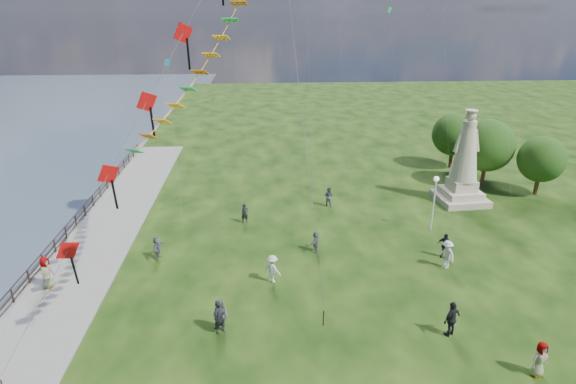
{
  "coord_description": "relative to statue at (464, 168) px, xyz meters",
  "views": [
    {
      "loc": [
        -2.63,
        -17.52,
        15.25
      ],
      "look_at": [
        -1.0,
        8.0,
        5.5
      ],
      "focal_mm": 30.0,
      "sensor_mm": 36.0,
      "label": 1
    }
  ],
  "objects": [
    {
      "name": "lamppost",
      "position": [
        -4.35,
        -5.36,
        0.08
      ],
      "size": [
        0.39,
        0.39,
        4.2
      ],
      "color": "silver",
      "rests_on": "ground"
    },
    {
      "name": "small_kites",
      "position": [
        -8.3,
        3.45,
        11.78
      ],
      "size": [
        26.3,
        13.32,
        29.1
      ],
      "color": "#1A719E",
      "rests_on": "ground"
    },
    {
      "name": "person_1",
      "position": [
        -18.98,
        -16.33,
        -2.06
      ],
      "size": [
        1.02,
        0.9,
        1.79
      ],
      "primitive_type": "imported",
      "rotation": [
        0.0,
        0.0,
        -0.53
      ],
      "color": "#595960",
      "rests_on": "ground"
    },
    {
      "name": "red_kite_train",
      "position": [
        -22.07,
        -14.62,
        7.92
      ],
      "size": [
        9.59,
        9.35,
        17.61
      ],
      "color": "black",
      "rests_on": "ground"
    },
    {
      "name": "person_2",
      "position": [
        -16.22,
        -11.78,
        -2.08
      ],
      "size": [
        1.24,
        1.14,
        1.73
      ],
      "primitive_type": "imported",
      "rotation": [
        0.0,
        0.0,
        2.48
      ],
      "color": "silver",
      "rests_on": "ground"
    },
    {
      "name": "person_9",
      "position": [
        -4.91,
        -9.42,
        -2.1
      ],
      "size": [
        1.09,
        1.03,
        1.7
      ],
      "primitive_type": "imported",
      "rotation": [
        0.0,
        0.0,
        -0.7
      ],
      "color": "black",
      "rests_on": "ground"
    },
    {
      "name": "person_8",
      "position": [
        -5.29,
        -10.78,
        -2.02
      ],
      "size": [
        1.03,
        1.35,
        1.86
      ],
      "primitive_type": "imported",
      "rotation": [
        0.0,
        0.0,
        -1.17
      ],
      "color": "silver",
      "rests_on": "ground"
    },
    {
      "name": "statue",
      "position": [
        0.0,
        0.0,
        0.0
      ],
      "size": [
        4.13,
        4.13,
        7.81
      ],
      "rotation": [
        0.0,
        0.0,
        0.08
      ],
      "color": "#B6AF8A",
      "rests_on": "ground"
    },
    {
      "name": "person_3",
      "position": [
        -7.55,
        -17.37,
        -1.99
      ],
      "size": [
        1.26,
        1.07,
        1.91
      ],
      "primitive_type": "imported",
      "rotation": [
        0.0,
        0.0,
        3.69
      ],
      "color": "black",
      "rests_on": "ground"
    },
    {
      "name": "person_6",
      "position": [
        -18.04,
        -3.13,
        -2.19
      ],
      "size": [
        0.64,
        0.52,
        1.53
      ],
      "primitive_type": "imported",
      "rotation": [
        0.0,
        0.0,
        0.31
      ],
      "color": "black",
      "rests_on": "ground"
    },
    {
      "name": "person_5",
      "position": [
        -23.59,
        -8.4,
        -2.17
      ],
      "size": [
        0.89,
        1.54,
        1.56
      ],
      "primitive_type": "imported",
      "rotation": [
        0.0,
        0.0,
        1.37
      ],
      "color": "#595960",
      "rests_on": "ground"
    },
    {
      "name": "person_11",
      "position": [
        -13.2,
        -8.1,
        -2.22
      ],
      "size": [
        1.04,
        1.47,
        1.45
      ],
      "primitive_type": "imported",
      "rotation": [
        0.0,
        0.0,
        4.33
      ],
      "color": "#595960",
      "rests_on": "ground"
    },
    {
      "name": "waterfront",
      "position": [
        -29.5,
        -10.21,
        -3.01
      ],
      "size": [
        200.0,
        200.0,
        1.51
      ],
      "color": "#384754",
      "rests_on": "ground"
    },
    {
      "name": "tree_row",
      "position": [
        4.29,
        4.89,
        0.59
      ],
      "size": [
        8.69,
        12.14,
        6.14
      ],
      "color": "#382314",
      "rests_on": "ground"
    },
    {
      "name": "person_7",
      "position": [
        -11.21,
        -0.21,
        -2.11
      ],
      "size": [
        0.95,
        0.87,
        1.67
      ],
      "primitive_type": "imported",
      "rotation": [
        0.0,
        0.0,
        2.54
      ],
      "color": "#595960",
      "rests_on": "ground"
    },
    {
      "name": "person_10",
      "position": [
        -29.26,
        -11.68,
        -1.99
      ],
      "size": [
        0.73,
        1.02,
        1.93
      ],
      "primitive_type": "imported",
      "rotation": [
        0.0,
        0.0,
        1.4
      ],
      "color": "#595960",
      "rests_on": "ground"
    },
    {
      "name": "person_0",
      "position": [
        -19.02,
        -16.39,
        -2.04
      ],
      "size": [
        0.78,
        0.76,
        1.82
      ],
      "primitive_type": "imported",
      "rotation": [
        0.0,
        0.0,
        0.72
      ],
      "color": "black",
      "rests_on": "ground"
    },
    {
      "name": "person_4",
      "position": [
        -4.76,
        -20.37,
        -2.08
      ],
      "size": [
        0.96,
        0.75,
        1.73
      ],
      "primitive_type": "imported",
      "rotation": [
        0.0,
        0.0,
        0.3
      ],
      "color": "#595960",
      "rests_on": "ground"
    }
  ]
}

